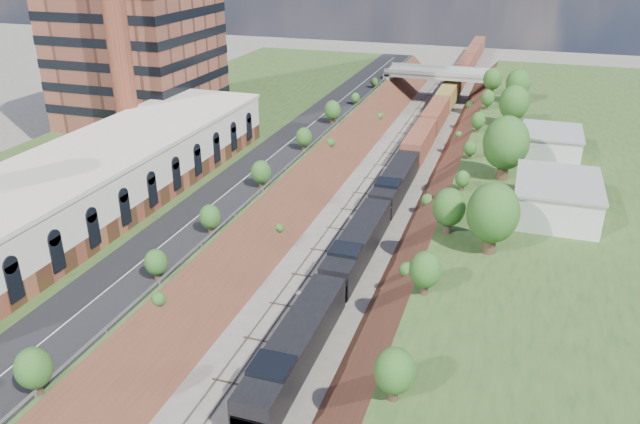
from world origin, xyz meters
TOP-DOWN VIEW (x-y plane):
  - platform_left at (-33.00, 60.00)m, footprint 44.00×180.00m
  - platform_right at (33.00, 60.00)m, footprint 44.00×180.00m
  - embankment_left at (-11.00, 60.00)m, footprint 10.00×180.00m
  - embankment_right at (11.00, 60.00)m, footprint 10.00×180.00m
  - rail_left_track at (-2.60, 60.00)m, footprint 1.58×180.00m
  - rail_right_track at (2.60, 60.00)m, footprint 1.58×180.00m
  - road at (-15.50, 60.00)m, footprint 8.00×180.00m
  - guardrail at (-11.40, 59.80)m, footprint 0.10×171.00m
  - commercial_building at (-28.00, 38.00)m, footprint 14.30×62.30m
  - smokestack at (-36.00, 56.00)m, footprint 3.20×3.20m
  - overpass at (0.00, 122.00)m, footprint 24.50×8.30m
  - white_building_near at (23.50, 52.00)m, footprint 9.00×12.00m
  - white_building_far at (23.00, 74.00)m, footprint 8.00×10.00m
  - tree_right_large at (17.00, 40.00)m, footprint 5.25×5.25m
  - tree_left_crest at (-11.80, 20.00)m, footprint 2.45×2.45m
  - freight_train at (2.60, 106.11)m, footprint 3.24×181.93m

SIDE VIEW (x-z plane):
  - embankment_left at x=-11.00m, z-range -5.00..5.00m
  - embankment_right at x=11.00m, z-range -5.00..5.00m
  - rail_left_track at x=-2.60m, z-range 0.00..0.18m
  - rail_right_track at x=2.60m, z-range 0.00..0.18m
  - platform_left at x=-33.00m, z-range 0.00..5.00m
  - platform_right at x=33.00m, z-range 0.00..5.00m
  - freight_train at x=2.60m, z-range 0.35..5.14m
  - overpass at x=0.00m, z-range 1.22..8.62m
  - road at x=-15.50m, z-range 5.00..5.10m
  - guardrail at x=-11.40m, z-range 5.20..5.90m
  - white_building_far at x=23.00m, z-range 5.00..8.60m
  - white_building_near at x=23.50m, z-range 5.00..9.00m
  - tree_left_crest at x=-11.80m, z-range 5.26..8.82m
  - commercial_building at x=-28.00m, z-range 5.01..12.01m
  - tree_right_large at x=17.00m, z-range 5.58..13.19m
  - smokestack at x=-36.00m, z-range 5.00..45.00m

